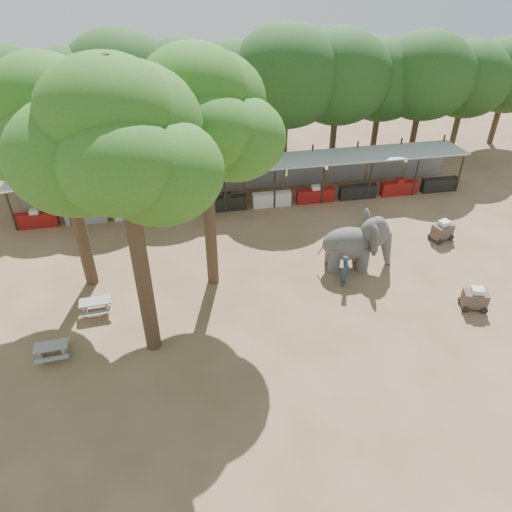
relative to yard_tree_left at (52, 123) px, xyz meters
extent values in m
plane|color=brown|center=(9.13, -7.19, -8.20)|extent=(100.00, 100.00, 0.00)
cube|color=#A8AAB0|center=(9.13, 6.81, -5.70)|extent=(28.00, 2.99, 0.39)
cylinder|color=#2D2319|center=(-3.47, 5.46, -7.00)|extent=(0.12, 0.12, 2.40)
cylinder|color=#2D2319|center=(-3.47, 8.16, -6.80)|extent=(0.12, 0.12, 2.80)
cube|color=maroon|center=(-3.47, 5.71, -7.75)|extent=(2.38, 0.50, 0.90)
cube|color=gray|center=(-3.47, 8.11, -7.20)|extent=(2.52, 0.12, 2.00)
cylinder|color=#2D2319|center=(-0.67, 5.46, -7.00)|extent=(0.12, 0.12, 2.40)
cylinder|color=#2D2319|center=(-0.67, 8.16, -6.80)|extent=(0.12, 0.12, 2.80)
cube|color=gray|center=(-0.67, 5.71, -7.75)|extent=(2.38, 0.50, 0.90)
cube|color=gray|center=(-0.67, 8.11, -7.20)|extent=(2.52, 0.12, 2.00)
cylinder|color=#2D2319|center=(2.13, 5.46, -7.00)|extent=(0.12, 0.12, 2.40)
cylinder|color=#2D2319|center=(2.13, 8.16, -6.80)|extent=(0.12, 0.12, 2.80)
cube|color=silver|center=(2.13, 5.71, -7.75)|extent=(2.38, 0.50, 0.90)
cube|color=gray|center=(2.13, 8.11, -7.20)|extent=(2.52, 0.12, 2.00)
cylinder|color=#2D2319|center=(4.93, 5.46, -7.00)|extent=(0.12, 0.12, 2.40)
cylinder|color=#2D2319|center=(4.93, 8.16, -6.80)|extent=(0.12, 0.12, 2.80)
cube|color=silver|center=(4.93, 5.71, -7.75)|extent=(2.38, 0.50, 0.90)
cube|color=gray|center=(4.93, 8.11, -7.20)|extent=(2.52, 0.12, 2.00)
cylinder|color=#2D2319|center=(7.73, 5.46, -7.00)|extent=(0.12, 0.12, 2.40)
cylinder|color=#2D2319|center=(7.73, 8.16, -6.80)|extent=(0.12, 0.12, 2.80)
cube|color=black|center=(7.73, 5.71, -7.75)|extent=(2.38, 0.50, 0.90)
cube|color=gray|center=(7.73, 8.11, -7.20)|extent=(2.52, 0.12, 2.00)
cylinder|color=#2D2319|center=(10.53, 5.46, -7.00)|extent=(0.12, 0.12, 2.40)
cylinder|color=#2D2319|center=(10.53, 8.16, -6.80)|extent=(0.12, 0.12, 2.80)
cube|color=silver|center=(10.53, 5.71, -7.75)|extent=(2.38, 0.50, 0.90)
cube|color=gray|center=(10.53, 8.11, -7.20)|extent=(2.52, 0.12, 2.00)
cylinder|color=#2D2319|center=(13.33, 5.46, -7.00)|extent=(0.12, 0.12, 2.40)
cylinder|color=#2D2319|center=(13.33, 8.16, -6.80)|extent=(0.12, 0.12, 2.80)
cube|color=maroon|center=(13.33, 5.71, -7.75)|extent=(2.38, 0.50, 0.90)
cube|color=gray|center=(13.33, 8.11, -7.20)|extent=(2.52, 0.12, 2.00)
cylinder|color=#2D2319|center=(16.13, 5.46, -7.00)|extent=(0.12, 0.12, 2.40)
cylinder|color=#2D2319|center=(16.13, 8.16, -6.80)|extent=(0.12, 0.12, 2.80)
cube|color=black|center=(16.13, 5.71, -7.75)|extent=(2.38, 0.50, 0.90)
cube|color=gray|center=(16.13, 8.11, -7.20)|extent=(2.52, 0.12, 2.00)
cylinder|color=#2D2319|center=(18.93, 5.46, -7.00)|extent=(0.12, 0.12, 2.40)
cylinder|color=#2D2319|center=(18.93, 8.16, -6.80)|extent=(0.12, 0.12, 2.80)
cube|color=maroon|center=(18.93, 5.71, -7.75)|extent=(2.38, 0.50, 0.90)
cube|color=gray|center=(18.93, 8.11, -7.20)|extent=(2.52, 0.12, 2.00)
cylinder|color=#2D2319|center=(21.73, 5.46, -7.00)|extent=(0.12, 0.12, 2.40)
cylinder|color=#2D2319|center=(21.73, 8.16, -6.80)|extent=(0.12, 0.12, 2.80)
cube|color=black|center=(21.73, 5.71, -7.75)|extent=(2.38, 0.50, 0.90)
cube|color=gray|center=(21.73, 8.11, -7.20)|extent=(2.52, 0.12, 2.00)
cylinder|color=#332316|center=(0.13, -0.19, -3.60)|extent=(0.60, 0.60, 9.20)
cone|color=#332316|center=(0.13, -0.19, 1.00)|extent=(0.57, 0.57, 2.88)
ellipsoid|color=#1E5412|center=(-1.27, 0.11, -0.38)|extent=(4.80, 4.80, 3.94)
ellipsoid|color=#1E5412|center=(1.33, -0.79, -0.78)|extent=(4.20, 4.20, 3.44)
ellipsoid|color=#1E5412|center=(0.33, 0.91, 0.22)|extent=(5.20, 5.20, 4.26)
ellipsoid|color=#1E5412|center=(0.13, -1.49, -0.08)|extent=(3.80, 3.80, 3.12)
ellipsoid|color=#1E5412|center=(-0.17, 0.01, 1.02)|extent=(4.40, 4.40, 3.61)
cylinder|color=#332316|center=(3.13, -5.19, -3.00)|extent=(0.64, 0.64, 10.40)
cone|color=#332316|center=(3.13, -5.19, 2.20)|extent=(0.61, 0.61, 3.25)
ellipsoid|color=#1E5412|center=(1.73, -4.89, 0.64)|extent=(4.80, 4.80, 3.94)
ellipsoid|color=#1E5412|center=(4.33, -5.79, 0.24)|extent=(4.20, 4.20, 3.44)
ellipsoid|color=#1E5412|center=(3.33, -4.09, 1.24)|extent=(5.20, 5.20, 4.26)
ellipsoid|color=#1E5412|center=(3.13, -6.49, 0.94)|extent=(3.80, 3.80, 3.12)
ellipsoid|color=#1E5412|center=(2.83, -4.99, 2.04)|extent=(4.40, 4.40, 3.61)
cylinder|color=#332316|center=(6.13, -1.19, -3.40)|extent=(0.56, 0.56, 9.60)
cone|color=#332316|center=(6.13, -1.19, 1.40)|extent=(0.53, 0.53, 3.00)
ellipsoid|color=#1E5412|center=(4.73, -0.89, -0.04)|extent=(4.80, 4.80, 3.94)
ellipsoid|color=#1E5412|center=(7.33, -1.79, -0.44)|extent=(4.20, 4.20, 3.44)
ellipsoid|color=#1E5412|center=(6.33, -0.09, 0.56)|extent=(5.20, 5.20, 4.26)
ellipsoid|color=#1E5412|center=(6.13, -2.49, 0.26)|extent=(3.80, 3.80, 3.12)
ellipsoid|color=#1E5412|center=(5.83, -0.99, 1.36)|extent=(4.40, 4.40, 3.61)
cylinder|color=#332316|center=(-4.20, 11.81, -6.33)|extent=(0.44, 0.44, 3.74)
ellipsoid|color=#153513|center=(-4.20, 11.81, -2.68)|extent=(6.46, 5.95, 5.61)
cylinder|color=#332316|center=(-0.87, 11.81, -6.33)|extent=(0.44, 0.44, 3.74)
ellipsoid|color=#153513|center=(-0.87, 11.81, -2.68)|extent=(6.46, 5.95, 5.61)
cylinder|color=#332316|center=(2.47, 11.81, -6.33)|extent=(0.44, 0.44, 3.74)
ellipsoid|color=#153513|center=(2.47, 11.81, -2.68)|extent=(6.46, 5.95, 5.61)
cylinder|color=#332316|center=(5.80, 11.81, -6.33)|extent=(0.44, 0.44, 3.74)
ellipsoid|color=#153513|center=(5.80, 11.81, -2.68)|extent=(6.46, 5.95, 5.61)
cylinder|color=#332316|center=(9.13, 11.81, -6.33)|extent=(0.44, 0.44, 3.74)
ellipsoid|color=#153513|center=(9.13, 11.81, -2.68)|extent=(6.46, 5.95, 5.61)
cylinder|color=#332316|center=(12.47, 11.81, -6.33)|extent=(0.44, 0.44, 3.74)
ellipsoid|color=#153513|center=(12.47, 11.81, -2.68)|extent=(6.46, 5.95, 5.61)
cylinder|color=#332316|center=(15.80, 11.81, -6.33)|extent=(0.44, 0.44, 3.74)
ellipsoid|color=#153513|center=(15.80, 11.81, -2.68)|extent=(6.46, 5.95, 5.61)
cylinder|color=#332316|center=(19.13, 11.81, -6.33)|extent=(0.44, 0.44, 3.74)
ellipsoid|color=#153513|center=(19.13, 11.81, -2.68)|extent=(6.46, 5.95, 5.61)
cylinder|color=#332316|center=(22.47, 11.81, -6.33)|extent=(0.44, 0.44, 3.74)
ellipsoid|color=#153513|center=(22.47, 11.81, -2.68)|extent=(6.46, 5.95, 5.61)
cylinder|color=#332316|center=(25.80, 11.81, -6.33)|extent=(0.44, 0.44, 3.74)
ellipsoid|color=#153513|center=(25.80, 11.81, -2.68)|extent=(6.46, 5.95, 5.61)
cylinder|color=#332316|center=(29.13, 11.81, -6.33)|extent=(0.44, 0.44, 3.74)
ellipsoid|color=#153513|center=(29.13, 11.81, -2.68)|extent=(6.46, 5.95, 5.61)
ellipsoid|color=#42403F|center=(13.11, -1.12, -6.80)|extent=(2.84, 1.84, 1.73)
cylinder|color=#42403F|center=(12.33, -1.46, -7.47)|extent=(0.68, 0.68, 1.45)
cylinder|color=#42403F|center=(12.42, -0.63, -7.47)|extent=(0.68, 0.68, 1.45)
cylinder|color=#42403F|center=(13.80, -1.61, -7.47)|extent=(0.68, 0.68, 1.45)
cylinder|color=#42403F|center=(13.88, -0.79, -7.47)|extent=(0.68, 0.68, 1.45)
ellipsoid|color=#42403F|center=(14.37, -1.26, -6.18)|extent=(1.61, 1.35, 1.61)
ellipsoid|color=#42403F|center=(14.05, -2.01, -6.14)|extent=(0.39, 1.34, 1.65)
ellipsoid|color=#42403F|center=(14.21, -0.45, -6.14)|extent=(0.39, 1.34, 1.65)
cone|color=#42403F|center=(15.16, -1.34, -7.29)|extent=(0.73, 0.73, 1.82)
imported|color=#26384C|center=(12.49, -2.61, -7.34)|extent=(0.65, 0.74, 1.72)
cube|color=gray|center=(-1.02, -5.12, -7.55)|extent=(1.40, 0.74, 0.05)
cube|color=gray|center=(-1.47, -5.15, -7.89)|extent=(0.13, 0.55, 0.63)
cube|color=gray|center=(-0.57, -5.08, -7.89)|extent=(0.13, 0.55, 0.63)
cube|color=gray|center=(-0.98, -5.61, -7.82)|extent=(1.36, 0.33, 0.05)
cube|color=gray|center=(-1.06, -4.62, -7.82)|extent=(1.36, 0.33, 0.05)
cube|color=gray|center=(0.56, -2.59, -7.52)|extent=(1.46, 0.77, 0.06)
cube|color=gray|center=(0.09, -2.62, -7.87)|extent=(0.14, 0.57, 0.66)
cube|color=gray|center=(1.03, -2.55, -7.87)|extent=(0.14, 0.57, 0.66)
cube|color=gray|center=(0.60, -3.10, -7.81)|extent=(1.42, 0.34, 0.05)
cube|color=gray|center=(0.52, -2.07, -7.81)|extent=(1.42, 0.34, 0.05)
cube|color=#3E2F28|center=(17.92, -5.35, -7.65)|extent=(1.23, 0.94, 0.77)
cylinder|color=black|center=(17.39, -5.57, -8.04)|extent=(0.33, 0.15, 0.33)
cylinder|color=black|center=(18.23, -5.82, -8.04)|extent=(0.33, 0.15, 0.33)
cylinder|color=black|center=(17.60, -4.88, -8.04)|extent=(0.33, 0.15, 0.33)
cylinder|color=black|center=(18.44, -5.13, -8.04)|extent=(0.33, 0.15, 0.33)
cube|color=silver|center=(17.92, -5.35, -7.16)|extent=(0.65, 0.57, 0.27)
cube|color=#3E2F28|center=(19.18, 0.33, -7.64)|extent=(1.29, 1.00, 0.79)
cylinder|color=black|center=(18.86, -0.17, -8.03)|extent=(0.34, 0.17, 0.34)
cylinder|color=black|center=(19.72, 0.11, -8.03)|extent=(0.34, 0.17, 0.34)
cylinder|color=black|center=(18.63, 0.54, -8.03)|extent=(0.34, 0.17, 0.34)
cylinder|color=black|center=(19.49, 0.82, -8.03)|extent=(0.34, 0.17, 0.34)
cube|color=silver|center=(19.18, 0.33, -7.13)|extent=(0.68, 0.61, 0.28)
camera|label=1|loc=(4.80, -20.94, 7.50)|focal=35.00mm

